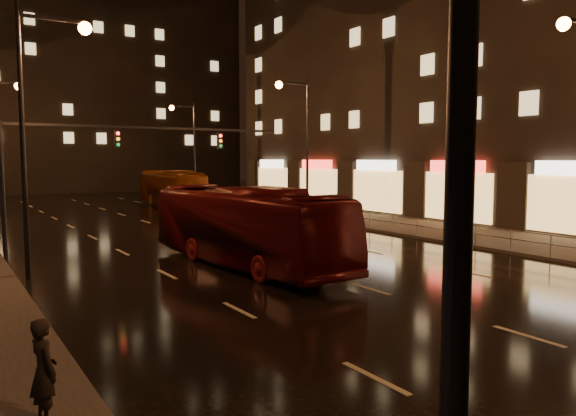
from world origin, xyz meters
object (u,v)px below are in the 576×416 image
at_px(taxi_near, 266,238).
at_px(taxi_far, 276,225).
at_px(bus_red, 245,226).
at_px(pedestrian_a, 44,371).
at_px(bus_curb, 172,189).

height_order(taxi_near, taxi_far, taxi_near).
height_order(bus_red, taxi_near, bus_red).
bearing_deg(taxi_near, pedestrian_a, -134.61).
distance_m(bus_curb, taxi_near, 27.43).
relative_size(taxi_far, pedestrian_a, 2.60).
height_order(taxi_near, pedestrian_a, pedestrian_a).
distance_m(bus_red, pedestrian_a, 14.35).
distance_m(bus_curb, taxi_far, 22.12).
distance_m(taxi_far, pedestrian_a, 23.24).
xyz_separation_m(bus_curb, taxi_near, (-5.50, -26.86, -0.93)).
bearing_deg(pedestrian_a, bus_curb, -36.31).
relative_size(taxi_near, pedestrian_a, 2.51).
xyz_separation_m(bus_red, pedestrian_a, (-9.36, -10.86, -0.62)).
relative_size(bus_red, bus_curb, 0.98).
bearing_deg(taxi_far, bus_curb, 77.88).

